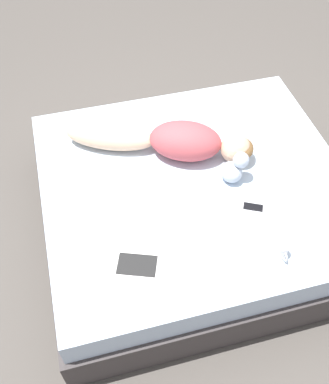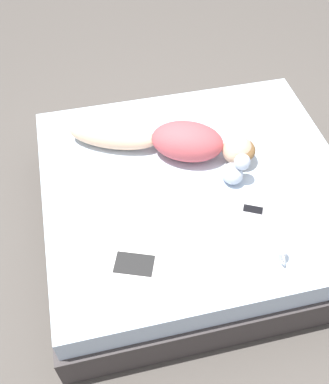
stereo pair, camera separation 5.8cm
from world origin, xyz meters
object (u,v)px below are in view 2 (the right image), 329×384
at_px(cell_phone, 253,210).
at_px(person, 172,141).
at_px(coffee_mug, 280,253).
at_px(open_magazine, 137,249).

bearing_deg(cell_phone, person, -122.53).
xyz_separation_m(person, coffee_mug, (0.95, 0.38, -0.06)).
distance_m(open_magazine, cell_phone, 0.75).
height_order(person, coffee_mug, person).
xyz_separation_m(coffee_mug, cell_phone, (-0.35, -0.02, -0.04)).
distance_m(coffee_mug, cell_phone, 0.35).
bearing_deg(person, cell_phone, 55.01).
bearing_deg(open_magazine, coffee_mug, 93.78).
distance_m(person, coffee_mug, 1.03).
relative_size(open_magazine, coffee_mug, 4.76).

